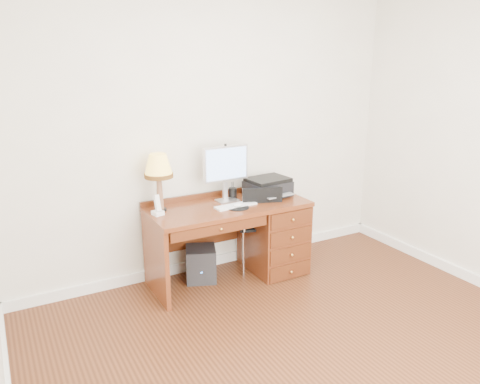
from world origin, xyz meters
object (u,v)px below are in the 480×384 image
equipment_box (201,264)px  monitor (226,167)px  desk (258,232)px  chair (262,219)px  leg_lamp (158,169)px  phone (158,209)px  printer (268,187)px

equipment_box → monitor: bearing=27.0°
desk → chair: bearing=16.2°
leg_lamp → chair: 1.16m
chair → monitor: bearing=-178.6°
chair → leg_lamp: bearing=-167.9°
desk → phone: (-1.00, 0.03, 0.39)m
printer → leg_lamp: 1.13m
desk → printer: (0.15, 0.07, 0.43)m
desk → leg_lamp: (-0.94, 0.13, 0.72)m
monitor → equipment_box: 0.97m
monitor → phone: size_ratio=2.93×
desk → leg_lamp: leg_lamp is taller
leg_lamp → equipment_box: size_ratio=1.59×
desk → equipment_box: 0.63m
printer → monitor: bearing=168.0°
phone → equipment_box: bearing=-6.3°
desk → chair: size_ratio=1.68×
desk → leg_lamp: 1.19m
leg_lamp → phone: (-0.06, -0.10, -0.33)m
leg_lamp → chair: bearing=-6.9°
desk → phone: 1.07m
printer → phone: bearing=176.5°
chair → equipment_box: bearing=-168.3°
monitor → equipment_box: bearing=-176.7°
phone → monitor: bearing=-7.7°
phone → equipment_box: (0.42, 0.06, -0.64)m
chair → printer: bearing=48.2°
monitor → phone: monitor is taller
phone → chair: (1.05, -0.02, -0.26)m
printer → phone: size_ratio=2.41×
monitor → leg_lamp: monitor is taller
monitor → chair: monitor is taller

